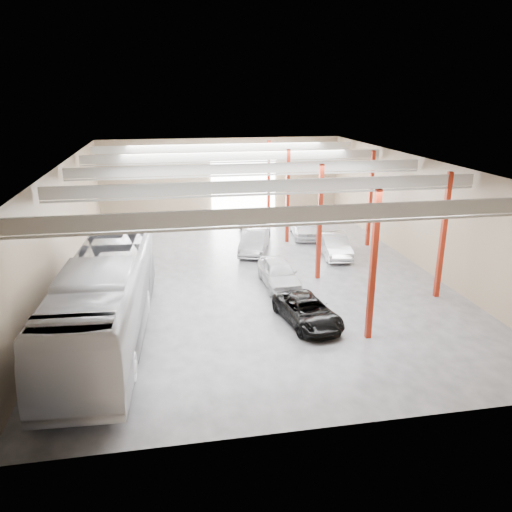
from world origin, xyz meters
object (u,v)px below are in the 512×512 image
object	(u,v)px
black_sedan	(307,311)
car_row_c	(254,224)
car_right_near	(334,245)
coach_bus	(105,300)
car_row_b	(254,241)
car_row_a	(279,273)
car_right_far	(304,226)

from	to	relation	value
black_sedan	car_row_c	size ratio (longest dim) A/B	0.96
black_sedan	car_row_c	distance (m)	17.14
car_right_near	coach_bus	bearing A→B (deg)	-139.12
car_row_b	coach_bus	bearing A→B (deg)	-109.91
car_row_c	car_row_b	bearing A→B (deg)	-100.22
coach_bus	car_right_near	xyz separation A→B (m)	(14.31, 10.00, -1.18)
car_row_a	car_right_near	bearing A→B (deg)	42.61
car_row_b	car_right_near	xyz separation A→B (m)	(5.32, -1.87, -0.02)
car_row_c	car_row_a	bearing A→B (deg)	-93.46
coach_bus	car_row_a	bearing A→B (deg)	32.29
coach_bus	car_row_b	size ratio (longest dim) A/B	2.89
car_right_near	car_right_far	size ratio (longest dim) A/B	0.97
black_sedan	car_row_b	xyz separation A→B (m)	(-0.53, 11.94, 0.15)
black_sedan	car_row_c	bearing A→B (deg)	79.30
coach_bus	car_row_b	distance (m)	14.93
car_row_b	car_right_far	world-z (taller)	car_right_far
car_row_a	car_row_c	world-z (taller)	car_row_a
car_right_near	car_row_a	bearing A→B (deg)	-130.16
coach_bus	car_right_near	bearing A→B (deg)	38.22
car_row_a	car_right_near	xyz separation A→B (m)	(5.05, 4.87, -0.01)
coach_bus	car_right_far	bearing A→B (deg)	51.44
car_right_near	black_sedan	bearing A→B (deg)	-109.53
car_row_a	car_right_far	xyz separation A→B (m)	(4.35, 10.07, 0.04)
black_sedan	car_row_a	distance (m)	5.21
coach_bus	car_right_near	size ratio (longest dim) A/B	2.96
black_sedan	car_right_far	distance (m)	15.80
coach_bus	car_row_a	size ratio (longest dim) A/B	3.01
car_row_a	car_row_c	xyz separation A→B (m)	(0.63, 11.94, -0.09)
car_row_c	car_right_far	xyz separation A→B (m)	(3.72, -1.87, 0.13)
car_row_a	car_row_b	size ratio (longest dim) A/B	0.96
coach_bus	car_row_c	bearing A→B (deg)	63.20
car_row_a	car_right_near	size ratio (longest dim) A/B	0.98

